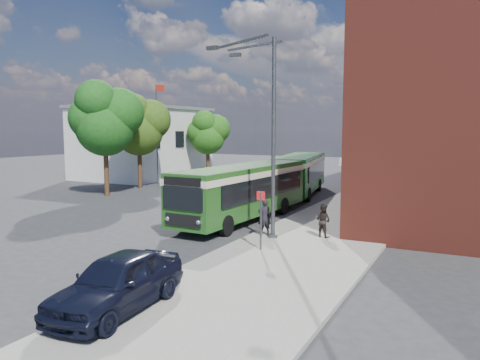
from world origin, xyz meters
The scene contains 15 objects.
ground centered at (0.00, 0.00, 0.00)m, with size 120.00×120.00×0.00m, color #2B2B2E.
pavement centered at (7.00, 8.00, 0.07)m, with size 6.00×48.00×0.15m, color gray.
kerb_line centered at (3.95, 8.00, 0.01)m, with size 0.12×48.00×0.01m, color beige.
white_building centered at (-18.00, 18.00, 3.66)m, with size 9.40×13.40×7.30m.
flagpole centered at (-12.45, 13.00, 4.94)m, with size 0.95×0.10×9.00m.
street_lamp centered at (4.84, -2.00, 4.79)m, with size 2.96×2.38×9.00m.
bus_stop_sign centered at (5.60, -4.20, 1.51)m, with size 0.35×0.08×2.52m.
bus_front centered at (1.92, 1.57, 1.83)m, with size 3.09×11.34×3.02m.
bus_rear centered at (1.21, 12.63, 1.83)m, with size 4.32×10.67×3.02m.
parked_car centered at (4.80, -11.77, 0.93)m, with size 1.83×4.55×1.55m, color black.
pedestrian_a centered at (4.69, -1.79, 0.99)m, with size 0.61×0.40×1.68m, color black.
pedestrian_b centered at (7.21, -0.92, 0.90)m, with size 0.73×0.57×1.51m, color black.
tree_left centered at (-11.43, 5.33, 5.82)m, with size 5.08×4.83×8.57m.
tree_mid centered at (-12.15, 10.12, 5.39)m, with size 4.71×4.48×7.95m.
tree_right centered at (-11.38, 20.00, 4.67)m, with size 4.08×3.88×6.89m.
Camera 1 is at (13.30, -21.17, 5.04)m, focal length 35.00 mm.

